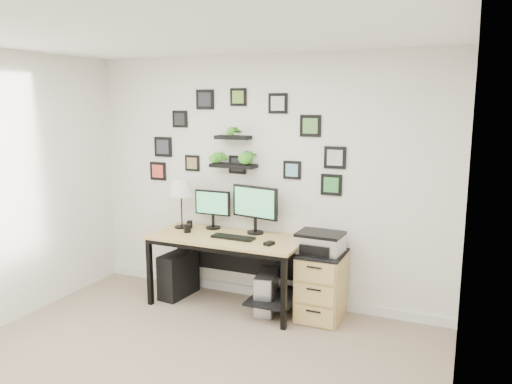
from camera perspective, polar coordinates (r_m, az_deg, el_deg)
The scene contains 14 objects.
room at distance 5.60m, azimuth 0.70°, elevation -11.41°, with size 4.00×4.00×4.00m.
desk at distance 5.22m, azimuth -2.89°, elevation -6.34°, with size 1.60×0.70×0.75m.
monitor_left at distance 5.44m, azimuth -4.98°, elevation -1.65°, with size 0.42×0.16×0.42m.
monitor_right at distance 5.20m, azimuth -0.12°, elevation -1.56°, with size 0.54×0.21×0.51m.
keyboard at distance 5.09m, azimuth -2.63°, elevation -5.20°, with size 0.45×0.14×0.02m, color black.
mouse at distance 4.85m, azimuth 1.51°, elevation -5.90°, with size 0.07×0.11×0.03m, color black.
table_lamp at distance 5.49m, azimuth -8.56°, elevation 0.37°, with size 0.27×0.27×0.54m.
mug at distance 5.35m, azimuth -7.85°, elevation -4.14°, with size 0.08×0.08×0.09m, color black.
pen_cup at distance 5.53m, azimuth -7.60°, elevation -3.70°, with size 0.06×0.06×0.08m, color black.
pc_tower_black at distance 5.64m, azimuth -8.84°, elevation -9.27°, with size 0.22×0.49×0.49m, color black.
pc_tower_grey at distance 5.18m, azimuth 1.21°, elevation -11.42°, with size 0.25×0.43×0.41m.
file_cabinet at distance 5.04m, azimuth 7.49°, elevation -10.54°, with size 0.43×0.53×0.67m.
printer at distance 4.91m, azimuth 7.33°, elevation -5.73°, with size 0.45×0.37×0.20m.
wall_decor at distance 5.29m, azimuth -2.21°, elevation 5.27°, with size 2.30×0.18×1.07m.
Camera 1 is at (2.01, -2.82, 2.11)m, focal length 35.00 mm.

